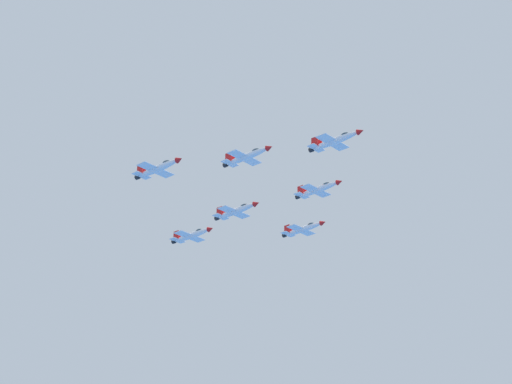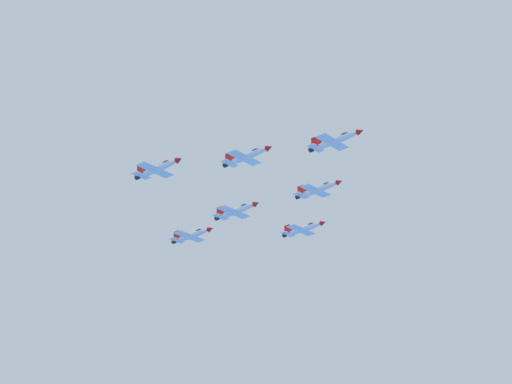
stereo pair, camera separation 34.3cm
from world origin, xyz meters
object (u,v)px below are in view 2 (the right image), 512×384
(jet_left_outer, at_px, (303,229))
(jet_slot_rear, at_px, (236,211))
(jet_lead, at_px, (335,141))
(jet_right_wingman, at_px, (247,156))
(jet_trailing, at_px, (192,235))
(jet_right_outer, at_px, (158,168))
(jet_left_wingman, at_px, (318,189))

(jet_left_outer, height_order, jet_slot_rear, jet_left_outer)
(jet_lead, relative_size, jet_right_wingman, 1.04)
(jet_left_outer, distance_m, jet_slot_rear, 27.84)
(jet_left_outer, relative_size, jet_slot_rear, 1.00)
(jet_slot_rear, xyz_separation_m, jet_trailing, (14.93, -6.45, -2.49))
(jet_right_outer, height_order, jet_trailing, jet_right_outer)
(jet_right_wingman, bearing_deg, jet_trailing, 156.52)
(jet_left_wingman, bearing_deg, jet_right_outer, -110.53)
(jet_lead, xyz_separation_m, jet_trailing, (44.78, -19.35, -11.69))
(jet_left_outer, bearing_deg, jet_left_wingman, -39.65)
(jet_left_wingman, bearing_deg, jet_trailing, -156.09)
(jet_left_outer, xyz_separation_m, jet_right_outer, (21.93, 50.74, -1.05))
(jet_left_wingman, bearing_deg, jet_slot_rear, -138.75)
(jet_lead, relative_size, jet_slot_rear, 1.05)
(jet_left_outer, bearing_deg, jet_lead, -39.65)
(jet_right_wingman, height_order, jet_right_outer, jet_right_wingman)
(jet_slot_rear, relative_size, jet_trailing, 1.01)
(jet_right_outer, height_order, jet_slot_rear, jet_right_outer)
(jet_right_outer, bearing_deg, jet_left_outer, 89.85)
(jet_left_outer, xyz_separation_m, jet_slot_rear, (10.97, 25.37, -3.30))
(jet_left_wingman, height_order, jet_slot_rear, jet_left_wingman)
(jet_left_wingman, bearing_deg, jet_lead, -39.48)
(jet_left_wingman, height_order, jet_left_outer, jet_left_wingman)
(jet_right_wingman, relative_size, jet_right_outer, 0.97)
(jet_lead, xyz_separation_m, jet_right_outer, (40.82, 12.47, -6.95))
(jet_left_wingman, xyz_separation_m, jet_right_wingman, (10.97, 25.37, -0.66))
(jet_right_outer, distance_m, jet_trailing, 32.42)
(jet_right_outer, bearing_deg, jet_slot_rear, 89.85)
(jet_right_wingman, height_order, jet_left_outer, jet_right_wingman)
(jet_left_wingman, distance_m, jet_right_outer, 44.68)
(jet_left_wingman, distance_m, jet_right_wingman, 27.65)
(jet_right_outer, xyz_separation_m, jet_slot_rear, (-10.97, -25.37, -2.25))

